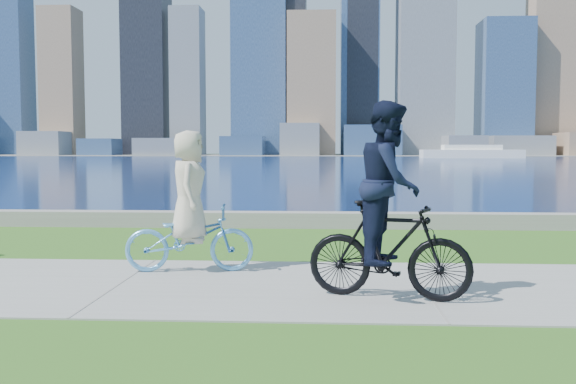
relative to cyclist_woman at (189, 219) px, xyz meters
name	(u,v)px	position (x,y,z in m)	size (l,w,h in m)	color
ground	(120,285)	(-0.75, -0.87, -0.78)	(320.00, 320.00, 0.00)	#2A5817
concrete_path	(120,284)	(-0.75, -0.87, -0.77)	(80.00, 3.50, 0.02)	gray
seawall	(206,219)	(-0.75, 5.33, -0.61)	(90.00, 0.50, 0.35)	gray
bay_water	(303,161)	(-0.75, 71.13, -0.78)	(320.00, 131.00, 0.01)	navy
far_shore	(312,155)	(-0.75, 129.13, -0.72)	(320.00, 30.00, 0.12)	gray
city_skyline	(316,48)	(-0.02, 129.12, 22.04)	(173.98, 22.65, 76.00)	slate
ferry_far	(471,153)	(25.34, 95.04, 0.11)	(15.81, 4.52, 2.15)	white
cyclist_woman	(189,219)	(0.00, 0.00, 0.00)	(0.86, 1.92, 2.05)	#5FABE8
cyclist_man	(389,217)	(2.73, -1.53, 0.23)	(1.04, 2.03, 2.36)	black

